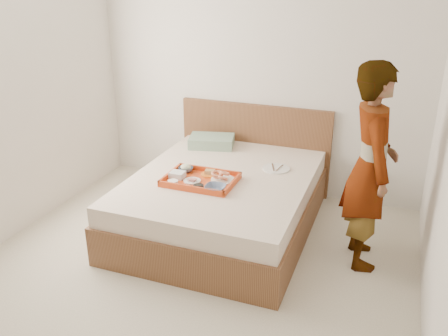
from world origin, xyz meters
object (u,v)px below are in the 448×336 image
at_px(tray, 201,179).
at_px(bed, 223,202).
at_px(person, 370,167).
at_px(dinner_plate, 276,169).

bearing_deg(tray, bed, 57.95).
bearing_deg(person, dinner_plate, 49.23).
bearing_deg(dinner_plate, bed, -142.77).
xyz_separation_m(dinner_plate, person, (0.85, -0.41, 0.30)).
height_order(bed, person, person).
height_order(bed, dinner_plate, dinner_plate).
relative_size(bed, tray, 3.25).
distance_m(tray, dinner_plate, 0.76).
height_order(tray, dinner_plate, tray).
height_order(bed, tray, tray).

